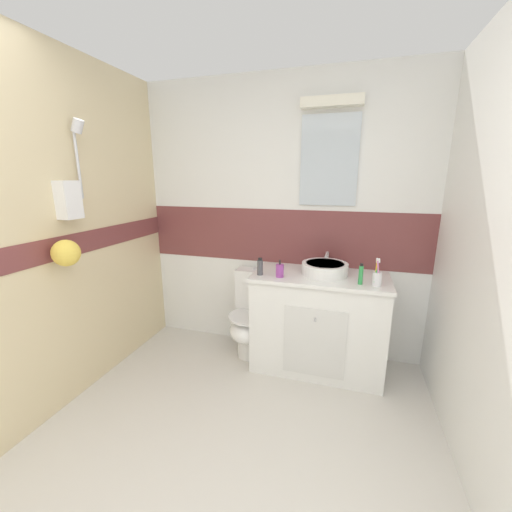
# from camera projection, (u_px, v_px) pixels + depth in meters

# --- Properties ---
(ground_plane) EXTENTS (3.20, 3.48, 0.04)m
(ground_plane) POSITION_uv_depth(u_px,v_px,m) (237.00, 436.00, 2.06)
(ground_plane) COLOR beige
(wall_back_tiled) EXTENTS (3.20, 0.20, 2.50)m
(wall_back_tiled) POSITION_uv_depth(u_px,v_px,m) (282.00, 219.00, 2.90)
(wall_back_tiled) COLOR white
(wall_back_tiled) RESTS_ON ground_plane
(wall_left_shower_alcove) EXTENTS (0.30, 3.48, 2.50)m
(wall_left_shower_alcove) POSITION_uv_depth(u_px,v_px,m) (48.00, 235.00, 2.13)
(wall_left_shower_alcove) COLOR beige
(wall_left_shower_alcove) RESTS_ON ground_plane
(vanity_cabinet) EXTENTS (1.10, 0.57, 0.85)m
(vanity_cabinet) POSITION_uv_depth(u_px,v_px,m) (318.00, 322.00, 2.70)
(vanity_cabinet) COLOR white
(vanity_cabinet) RESTS_ON ground_plane
(sink_basin) EXTENTS (0.38, 0.42, 0.15)m
(sink_basin) POSITION_uv_depth(u_px,v_px,m) (325.00, 268.00, 2.59)
(sink_basin) COLOR white
(sink_basin) RESTS_ON vanity_cabinet
(toilet) EXTENTS (0.37, 0.50, 0.81)m
(toilet) POSITION_uv_depth(u_px,v_px,m) (252.00, 317.00, 2.91)
(toilet) COLOR white
(toilet) RESTS_ON ground_plane
(toothbrush_cup) EXTENTS (0.07, 0.07, 0.21)m
(toothbrush_cup) POSITION_uv_depth(u_px,v_px,m) (377.00, 278.00, 2.31)
(toothbrush_cup) COLOR white
(toothbrush_cup) RESTS_ON vanity_cabinet
(soap_dispenser) EXTENTS (0.06, 0.06, 0.15)m
(soap_dispenser) POSITION_uv_depth(u_px,v_px,m) (280.00, 271.00, 2.52)
(soap_dispenser) COLOR #993F99
(soap_dispenser) RESTS_ON vanity_cabinet
(toothpaste_tube_upright) EXTENTS (0.03, 0.03, 0.16)m
(toothpaste_tube_upright) POSITION_uv_depth(u_px,v_px,m) (361.00, 274.00, 2.34)
(toothpaste_tube_upright) COLOR green
(toothpaste_tube_upright) RESTS_ON vanity_cabinet
(deodorant_spray_can) EXTENTS (0.05, 0.05, 0.14)m
(deodorant_spray_can) POSITION_uv_depth(u_px,v_px,m) (260.00, 267.00, 2.57)
(deodorant_spray_can) COLOR #4C4C51
(deodorant_spray_can) RESTS_ON vanity_cabinet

